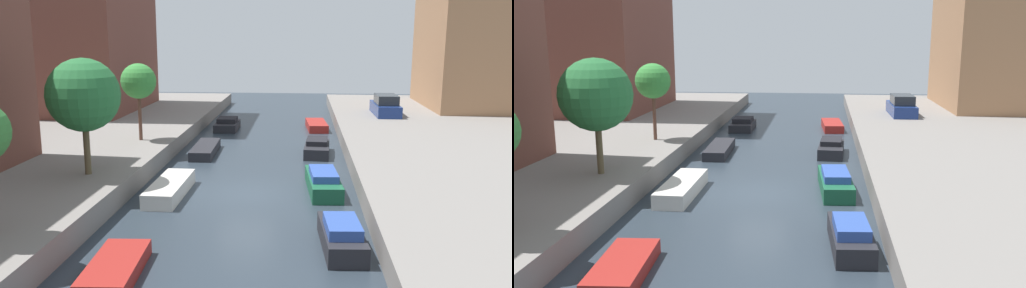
% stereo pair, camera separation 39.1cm
% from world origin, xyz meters
% --- Properties ---
extents(ground_plane, '(84.00, 84.00, 0.00)m').
position_xyz_m(ground_plane, '(0.00, 0.00, 0.00)').
color(ground_plane, '#28333D').
extents(low_block_right, '(10.00, 11.76, 9.93)m').
position_xyz_m(low_block_right, '(18.00, 23.81, 5.96)').
color(low_block_right, '#9E704C').
rests_on(low_block_right, quay_right).
extents(street_tree_2, '(3.19, 3.19, 5.12)m').
position_xyz_m(street_tree_2, '(-6.97, -0.96, 4.52)').
color(street_tree_2, brown).
rests_on(street_tree_2, quay_left).
extents(street_tree_3, '(2.04, 2.04, 4.48)m').
position_xyz_m(street_tree_3, '(-6.97, 6.80, 4.43)').
color(street_tree_3, brown).
rests_on(street_tree_3, quay_left).
extents(parked_car, '(1.81, 4.80, 1.58)m').
position_xyz_m(parked_car, '(8.89, 18.19, 1.66)').
color(parked_car, navy).
rests_on(parked_car, quay_right).
extents(moored_boat_left_1, '(1.65, 3.48, 0.49)m').
position_xyz_m(moored_boat_left_1, '(-3.01, -8.67, 0.24)').
color(moored_boat_left_1, maroon).
rests_on(moored_boat_left_1, ground_plane).
extents(moored_boat_left_2, '(1.38, 4.52, 0.66)m').
position_xyz_m(moored_boat_left_2, '(-3.37, -0.63, 0.33)').
color(moored_boat_left_2, beige).
rests_on(moored_boat_left_2, ground_plane).
extents(moored_boat_left_3, '(1.42, 4.56, 0.55)m').
position_xyz_m(moored_boat_left_3, '(-3.33, 7.83, 0.27)').
color(moored_boat_left_3, '#232328').
rests_on(moored_boat_left_3, ground_plane).
extents(moored_boat_left_4, '(1.66, 3.24, 0.92)m').
position_xyz_m(moored_boat_left_4, '(-3.16, 16.05, 0.39)').
color(moored_boat_left_4, '#232328').
rests_on(moored_boat_left_4, ground_plane).
extents(moored_boat_right_2, '(1.53, 3.61, 1.06)m').
position_xyz_m(moored_boat_right_2, '(3.87, -6.01, 0.45)').
color(moored_boat_right_2, '#232328').
rests_on(moored_boat_right_2, ground_plane).
extents(moored_boat_right_3, '(1.66, 4.39, 1.03)m').
position_xyz_m(moored_boat_right_3, '(3.49, 0.66, 0.44)').
color(moored_boat_right_3, '#195638').
rests_on(moored_boat_right_3, ground_plane).
extents(moored_boat_right_4, '(1.64, 3.63, 0.95)m').
position_xyz_m(moored_boat_right_4, '(3.41, 8.19, 0.41)').
color(moored_boat_right_4, '#232328').
rests_on(moored_boat_right_4, ground_plane).
extents(moored_boat_right_5, '(1.69, 4.03, 0.58)m').
position_xyz_m(moored_boat_right_5, '(3.59, 16.94, 0.29)').
color(moored_boat_right_5, maroon).
rests_on(moored_boat_right_5, ground_plane).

